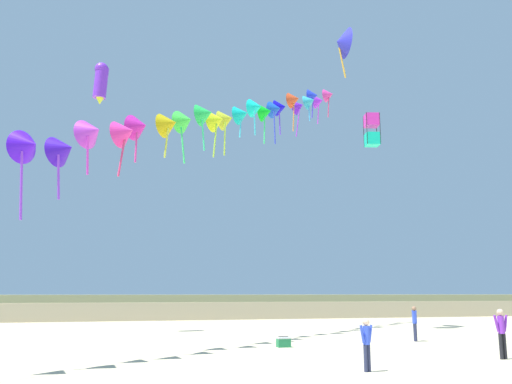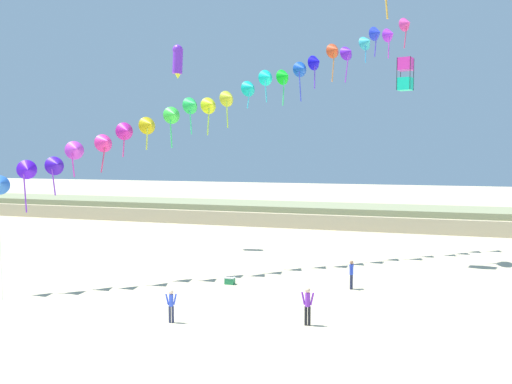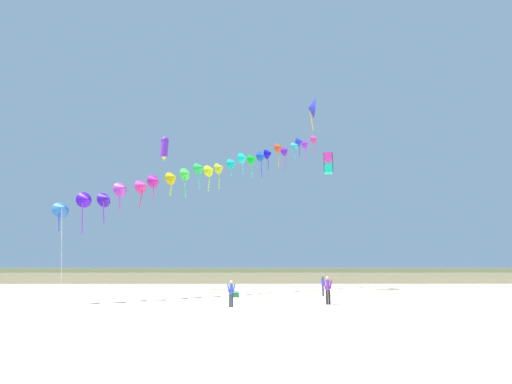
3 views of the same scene
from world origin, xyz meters
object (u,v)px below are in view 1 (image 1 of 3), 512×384
at_px(person_near_right, 415,321).
at_px(person_mid_center, 501,330).
at_px(person_near_left, 367,341).
at_px(large_kite_mid_trail, 101,82).
at_px(beach_cooler, 283,342).
at_px(large_kite_high_solo, 342,42).
at_px(large_kite_low_lead, 372,130).

bearing_deg(person_near_right, person_mid_center, -97.49).
bearing_deg(person_near_left, large_kite_mid_trail, 114.97).
bearing_deg(beach_cooler, large_kite_high_solo, 52.22).
bearing_deg(large_kite_mid_trail, person_near_left, -65.03).
xyz_separation_m(person_near_right, person_mid_center, (-0.96, -7.28, 0.04)).
bearing_deg(person_near_right, large_kite_mid_trail, 148.66).
xyz_separation_m(large_kite_low_lead, large_kite_high_solo, (-1.47, 1.22, 6.82)).
bearing_deg(person_near_left, person_mid_center, 14.40).
relative_size(person_mid_center, large_kite_high_solo, 0.45).
height_order(large_kite_mid_trail, beach_cooler, large_kite_mid_trail).
xyz_separation_m(person_near_right, large_kite_mid_trail, (-15.58, 9.49, 14.43)).
distance_m(person_near_right, large_kite_low_lead, 14.94).
bearing_deg(large_kite_mid_trail, beach_cooler, -51.18).
bearing_deg(person_near_right, large_kite_low_lead, 73.48).
relative_size(large_kite_mid_trail, large_kite_high_solo, 0.70).
bearing_deg(person_mid_center, beach_cooler, 134.60).
bearing_deg(person_near_left, large_kite_low_lead, 60.86).
xyz_separation_m(person_mid_center, beach_cooler, (-6.15, 6.23, -0.80)).
bearing_deg(large_kite_low_lead, person_mid_center, -102.32).
distance_m(person_near_right, person_mid_center, 7.34).
xyz_separation_m(person_near_right, large_kite_high_solo, (0.93, 9.32, 19.14)).
distance_m(large_kite_mid_trail, beach_cooler, 20.34).
relative_size(person_near_left, large_kite_high_solo, 0.40).
distance_m(person_near_left, large_kite_high_solo, 27.61).
xyz_separation_m(large_kite_low_lead, beach_cooler, (-9.50, -9.14, -13.08)).
relative_size(person_mid_center, large_kite_mid_trail, 0.63).
bearing_deg(person_mid_center, person_near_left, -165.60).
height_order(person_near_left, large_kite_mid_trail, large_kite_mid_trail).
xyz_separation_m(person_near_right, beach_cooler, (-7.10, -1.05, -0.76)).
bearing_deg(person_near_right, beach_cooler, -171.61).
xyz_separation_m(person_near_left, large_kite_high_solo, (7.97, 18.16, 19.21)).
bearing_deg(large_kite_mid_trail, person_mid_center, -48.91).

